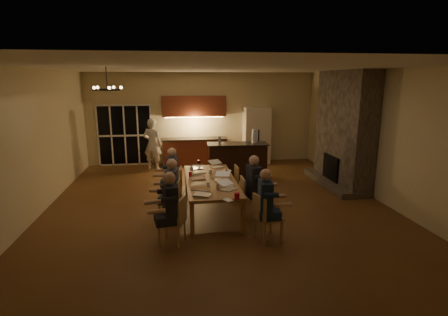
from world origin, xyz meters
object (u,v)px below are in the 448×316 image
(chair_right_mid, at_px, (251,197))
(person_left_near, at_px, (171,210))
(person_right_mid, at_px, (254,187))
(laptop_a, at_px, (202,190))
(mug_back, at_px, (191,169))
(plate_near, at_px, (227,186))
(chair_left_mid, at_px, (169,201))
(laptop_e, at_px, (196,164))
(laptop_f, at_px, (217,163))
(bar_island, at_px, (237,161))
(laptop_d, at_px, (222,176))
(mug_mid, at_px, (210,172))
(laptop_c, at_px, (197,174))
(mug_front, at_px, (208,184))
(redcup_far, at_px, (212,162))
(bar_bottle, at_px, (220,140))
(can_cola, at_px, (199,163))
(plate_left, at_px, (201,192))
(redcup_mid, at_px, (190,174))
(chair_left_far, at_px, (173,186))
(refrigerator, at_px, (256,135))
(can_silver, at_px, (218,187))
(chair_right_far, at_px, (244,183))
(bar_blender, at_px, (254,136))
(redcup_near, at_px, (237,196))
(plate_far, at_px, (227,171))
(dining_table, at_px, (211,195))
(chair_right_near, at_px, (268,217))
(person_left_far, at_px, (173,176))
(person_left_mid, at_px, (173,191))
(can_right, at_px, (226,172))
(chair_left_near, at_px, (172,221))
(chandelier, at_px, (107,90))

(chair_right_mid, xyz_separation_m, person_left_near, (-1.73, -1.15, 0.24))
(person_right_mid, relative_size, laptop_a, 4.31)
(mug_back, bearing_deg, person_left_near, -101.43)
(person_left_near, bearing_deg, plate_near, 122.02)
(chair_left_mid, bearing_deg, laptop_e, 163.52)
(chair_left_mid, xyz_separation_m, laptop_f, (1.21, 1.51, 0.42))
(bar_island, distance_m, laptop_d, 2.87)
(bar_island, height_order, mug_mid, bar_island)
(laptop_c, height_order, mug_mid, laptop_c)
(laptop_c, distance_m, mug_front, 0.67)
(laptop_d, distance_m, laptop_e, 1.24)
(redcup_far, relative_size, bar_bottle, 0.50)
(laptop_f, xyz_separation_m, redcup_far, (-0.09, 0.37, -0.05))
(can_cola, relative_size, plate_left, 0.46)
(laptop_f, xyz_separation_m, redcup_mid, (-0.72, -0.76, -0.05))
(mug_back, bearing_deg, can_cola, 69.34)
(chair_left_far, bearing_deg, person_right_mid, 62.37)
(refrigerator, distance_m, redcup_far, 3.63)
(laptop_c, height_order, redcup_mid, laptop_c)
(can_silver, bearing_deg, chair_right_far, 58.39)
(can_silver, height_order, plate_near, can_silver)
(redcup_far, bearing_deg, mug_back, -133.89)
(bar_blender, bearing_deg, laptop_d, -124.39)
(person_left_near, relative_size, redcup_far, 11.50)
(chair_left_far, xyz_separation_m, redcup_near, (1.21, -2.00, 0.37))
(laptop_a, height_order, laptop_f, same)
(laptop_f, xyz_separation_m, bar_bottle, (0.25, 1.50, 0.34))
(person_left_near, height_order, plate_far, person_left_near)
(dining_table, relative_size, chair_right_mid, 3.10)
(chair_right_far, relative_size, redcup_near, 7.42)
(laptop_e, bearing_deg, laptop_d, 106.07)
(person_left_near, distance_m, plate_near, 1.59)
(chair_right_near, distance_m, laptop_c, 2.15)
(mug_front, bearing_deg, can_cola, 91.81)
(chair_right_near, xyz_separation_m, person_left_far, (-1.76, 2.23, 0.24))
(dining_table, height_order, chair_right_near, chair_right_near)
(bar_island, distance_m, person_left_far, 2.78)
(laptop_d, xyz_separation_m, mug_back, (-0.63, 0.95, -0.06))
(person_left_mid, bearing_deg, bar_blender, 150.65)
(laptop_c, xyz_separation_m, mug_back, (-0.10, 0.72, -0.06))
(laptop_a, height_order, plate_far, laptop_a)
(can_right, bearing_deg, mug_mid, 157.44)
(mug_front, bearing_deg, chair_left_near, -127.36)
(refrigerator, relative_size, laptop_a, 6.25)
(refrigerator, height_order, mug_mid, refrigerator)
(bar_bottle, bearing_deg, laptop_f, -99.55)
(chair_right_mid, relative_size, laptop_e, 2.78)
(person_left_near, bearing_deg, chandelier, -151.20)
(laptop_e, bearing_deg, laptop_a, 81.66)
(chandelier, xyz_separation_m, laptop_c, (1.79, 0.25, -1.89))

